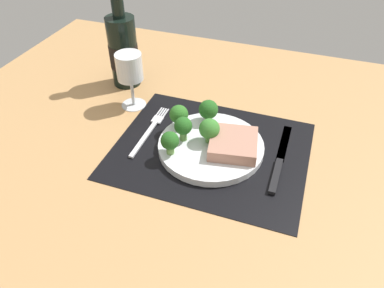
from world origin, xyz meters
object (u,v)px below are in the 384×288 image
wine_bottle (123,49)px  wine_glass (130,70)px  steak (234,143)px  plate (211,146)px  fork (150,130)px  knife (279,162)px

wine_bottle → wine_glass: bearing=-54.9°
wine_bottle → wine_glass: 11.53cm
steak → wine_bottle: wine_bottle is taller
plate → fork: plate is taller
fork → wine_bottle: 25.59cm
steak → knife: size_ratio=0.45×
steak → fork: (-20.18, 1.03, -2.66)cm
plate → steak: (4.89, 0.39, 2.11)cm
fork → wine_glass: 15.54cm
wine_glass → fork: bearing=-46.0°
steak → fork: steak is taller
steak → fork: 20.38cm
knife → wine_bottle: size_ratio=0.80×
plate → wine_glass: size_ratio=1.62×
knife → plate: bearing=178.9°
steak → knife: steak is taller
steak → wine_bottle: size_ratio=0.35×
plate → steak: steak is taller
steak → knife: 10.37cm
plate → knife: bearing=2.0°
plate → fork: (-15.29, 1.42, -0.55)cm
steak → knife: bearing=0.8°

